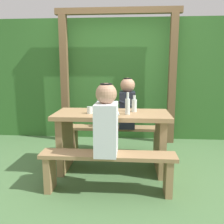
# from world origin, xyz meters

# --- Properties ---
(ground_plane) EXTENTS (12.00, 12.00, 0.00)m
(ground_plane) POSITION_xyz_m (0.00, 0.00, 0.00)
(ground_plane) COLOR #496F40
(hedge_backdrop) EXTENTS (6.40, 0.74, 2.13)m
(hedge_backdrop) POSITION_xyz_m (0.00, 1.81, 1.07)
(hedge_backdrop) COLOR #33672A
(hedge_backdrop) RESTS_ON ground_plane
(pergola_post_left) EXTENTS (0.12, 0.12, 2.14)m
(pergola_post_left) POSITION_xyz_m (-0.92, 1.24, 1.07)
(pergola_post_left) COLOR brown
(pergola_post_left) RESTS_ON ground_plane
(pergola_post_right) EXTENTS (0.12, 0.12, 2.14)m
(pergola_post_right) POSITION_xyz_m (0.92, 1.24, 1.07)
(pergola_post_right) COLOR brown
(pergola_post_right) RESTS_ON ground_plane
(pergola_crossbeam) EXTENTS (2.08, 0.10, 0.10)m
(pergola_crossbeam) POSITION_xyz_m (0.00, 1.24, 2.19)
(pergola_crossbeam) COLOR brown
(pergola_crossbeam) RESTS_ON pergola_post_left
(picnic_table) EXTENTS (1.40, 0.64, 0.75)m
(picnic_table) POSITION_xyz_m (0.00, 0.00, 0.51)
(picnic_table) COLOR #9E7A51
(picnic_table) RESTS_ON ground_plane
(bench_near) EXTENTS (1.40, 0.24, 0.43)m
(bench_near) POSITION_xyz_m (0.00, -0.57, 0.31)
(bench_near) COLOR #9E7A51
(bench_near) RESTS_ON ground_plane
(bench_far) EXTENTS (1.40, 0.24, 0.43)m
(bench_far) POSITION_xyz_m (0.00, 0.57, 0.31)
(bench_far) COLOR #9E7A51
(bench_far) RESTS_ON ground_plane
(person_white_shirt) EXTENTS (0.25, 0.35, 0.72)m
(person_white_shirt) POSITION_xyz_m (-0.01, -0.56, 0.76)
(person_white_shirt) COLOR silver
(person_white_shirt) RESTS_ON bench_near
(person_black_coat) EXTENTS (0.25, 0.35, 0.72)m
(person_black_coat) POSITION_xyz_m (0.18, 0.56, 0.76)
(person_black_coat) COLOR black
(person_black_coat) RESTS_ON bench_far
(drinking_glass) EXTENTS (0.07, 0.07, 0.08)m
(drinking_glass) POSITION_xyz_m (-0.26, -0.08, 0.79)
(drinking_glass) COLOR silver
(drinking_glass) RESTS_ON picnic_table
(bottle_left) EXTENTS (0.06, 0.06, 0.26)m
(bottle_left) POSITION_xyz_m (-0.03, 0.02, 0.85)
(bottle_left) COLOR silver
(bottle_left) RESTS_ON picnic_table
(bottle_right) EXTENTS (0.06, 0.06, 0.21)m
(bottle_right) POSITION_xyz_m (0.27, 0.08, 0.83)
(bottle_right) COLOR silver
(bottle_right) RESTS_ON picnic_table
(bottle_center) EXTENTS (0.06, 0.06, 0.26)m
(bottle_center) POSITION_xyz_m (0.19, -0.09, 0.85)
(bottle_center) COLOR silver
(bottle_center) RESTS_ON picnic_table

